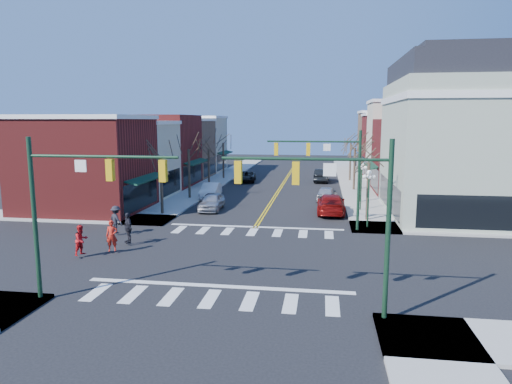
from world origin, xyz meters
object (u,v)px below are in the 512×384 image
at_px(lamppost_corner, 369,189).
at_px(pedestrian_dark_b, 116,220).
at_px(car_left_far, 246,177).
at_px(pedestrian_dark_a, 128,228).
at_px(car_right_near, 331,204).
at_px(pedestrian_red_b, 81,240).
at_px(car_right_mid, 327,194).
at_px(pedestrian_red_a, 112,236).
at_px(car_left_near, 212,202).
at_px(car_right_far, 322,175).
at_px(car_left_mid, 211,191).
at_px(victorian_corner, 467,135).
at_px(lamppost_midblock, 361,178).

distance_m(lamppost_corner, pedestrian_dark_b, 18.04).
height_order(car_left_far, pedestrian_dark_a, pedestrian_dark_a).
height_order(car_right_near, pedestrian_red_b, pedestrian_red_b).
bearing_deg(lamppost_corner, pedestrian_dark_b, -165.44).
xyz_separation_m(car_right_mid, pedestrian_red_a, (-12.81, -19.84, 0.34)).
distance_m(car_right_mid, pedestrian_red_a, 23.62).
xyz_separation_m(car_left_near, car_right_far, (9.60, 20.40, 0.07)).
height_order(car_left_mid, pedestrian_red_b, pedestrian_red_b).
relative_size(victorian_corner, pedestrian_red_a, 7.67).
distance_m(lamppost_midblock, car_right_mid, 5.92).
height_order(car_right_mid, pedestrian_red_b, pedestrian_red_b).
xyz_separation_m(victorian_corner, car_right_near, (-10.86, -0.82, -5.83)).
xyz_separation_m(lamppost_corner, car_left_mid, (-14.60, 11.26, -2.19)).
bearing_deg(car_right_near, car_right_far, -87.37).
bearing_deg(lamppost_midblock, car_right_near, -152.71).
bearing_deg(car_left_far, car_left_mid, -101.80).
distance_m(lamppost_corner, car_right_near, 6.16).
bearing_deg(pedestrian_dark_b, car_right_near, -112.90).
height_order(victorian_corner, lamppost_midblock, victorian_corner).
distance_m(car_left_near, car_right_near, 10.44).
bearing_deg(pedestrian_red_a, victorian_corner, 13.47).
distance_m(lamppost_corner, pedestrian_red_a, 18.02).
height_order(lamppost_corner, car_left_near, lamppost_corner).
bearing_deg(car_right_far, car_right_mid, 95.40).
bearing_deg(pedestrian_red_a, car_right_near, 28.56).
height_order(victorian_corner, pedestrian_dark_a, victorian_corner).
xyz_separation_m(victorian_corner, lamppost_corner, (-8.30, -6.00, -3.70)).
bearing_deg(lamppost_corner, pedestrian_red_a, -151.09).
bearing_deg(lamppost_midblock, pedestrian_red_b, -136.41).
bearing_deg(pedestrian_red_b, car_left_mid, 14.40).
distance_m(car_right_near, pedestrian_red_a, 19.07).
distance_m(car_right_near, car_right_mid, 6.01).
bearing_deg(car_left_mid, lamppost_corner, -41.03).
height_order(car_left_mid, car_right_near, car_right_near).
height_order(lamppost_midblock, pedestrian_dark_a, lamppost_midblock).
xyz_separation_m(car_left_far, pedestrian_red_a, (-2.62, -32.71, 0.41)).
distance_m(lamppost_midblock, car_left_far, 22.00).
height_order(car_left_far, pedestrian_dark_b, pedestrian_dark_b).
distance_m(lamppost_midblock, car_left_mid, 15.51).
distance_m(car_left_near, car_left_far, 18.90).
xyz_separation_m(car_left_far, pedestrian_dark_b, (-4.31, -28.56, 0.44)).
relative_size(car_left_far, pedestrian_red_a, 2.61).
bearing_deg(car_left_far, car_right_near, -65.86).
bearing_deg(victorian_corner, pedestrian_dark_a, -151.74).
height_order(car_left_near, car_left_mid, car_left_mid).
relative_size(car_left_far, car_right_mid, 1.11).
bearing_deg(car_right_far, pedestrian_dark_a, 72.80).
relative_size(lamppost_corner, car_left_near, 0.96).
xyz_separation_m(car_right_near, pedestrian_red_a, (-13.12, -13.84, 0.25)).
bearing_deg(lamppost_corner, pedestrian_dark_a, -156.33).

